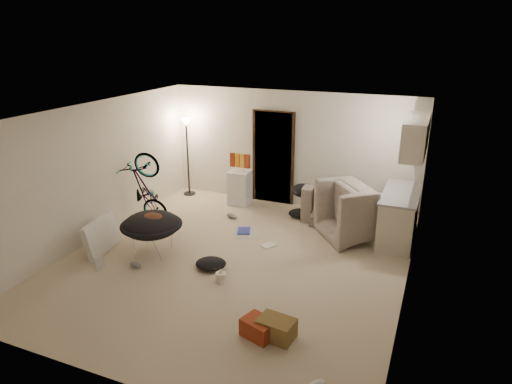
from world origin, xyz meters
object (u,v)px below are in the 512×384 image
at_px(mini_fridge, 240,187).
at_px(drink_case_b, 259,328).
at_px(kitchen_counter, 399,217).
at_px(tv_box, 101,236).
at_px(sofa, 349,209).
at_px(drink_case_a, 276,328).
at_px(floor_lamp, 187,140).
at_px(bicycle, 146,204).
at_px(saucer_chair, 152,230).
at_px(juicer, 221,277).
at_px(armchair, 363,216).

distance_m(mini_fridge, drink_case_b, 4.75).
relative_size(kitchen_counter, mini_fridge, 1.99).
relative_size(tv_box, drink_case_b, 2.19).
bearing_deg(sofa, drink_case_a, 85.05).
bearing_deg(floor_lamp, bicycle, -86.86).
xyz_separation_m(floor_lamp, saucer_chair, (0.98, -2.90, -0.86)).
distance_m(tv_box, juicer, 2.41).
height_order(kitchen_counter, drink_case_a, kitchen_counter).
height_order(kitchen_counter, drink_case_b, kitchen_counter).
distance_m(sofa, mini_fridge, 2.48).
bearing_deg(tv_box, drink_case_b, -28.77).
distance_m(mini_fridge, tv_box, 3.32).
distance_m(armchair, bicycle, 4.24).
height_order(sofa, armchair, armchair).
height_order(floor_lamp, juicer, floor_lamp).
distance_m(floor_lamp, sofa, 3.98).
bearing_deg(mini_fridge, floor_lamp, 172.85).
bearing_deg(drink_case_b, mini_fridge, 136.01).
height_order(tv_box, juicer, tv_box).
bearing_deg(juicer, drink_case_b, -43.61).
relative_size(sofa, armchair, 1.57).
bearing_deg(saucer_chair, tv_box, -163.20).
bearing_deg(tv_box, saucer_chair, 6.37).
relative_size(sofa, drink_case_a, 4.05).
distance_m(bicycle, saucer_chair, 1.40).
xyz_separation_m(sofa, juicer, (-1.34, -3.12, -0.18)).
relative_size(floor_lamp, sofa, 0.98).
distance_m(drink_case_b, juicer, 1.44).
bearing_deg(drink_case_b, juicer, 155.03).
distance_m(kitchen_counter, tv_box, 5.36).
relative_size(armchair, bicycle, 0.77).
relative_size(sofa, bicycle, 1.20).
bearing_deg(armchair, sofa, -4.45).
relative_size(drink_case_b, juicer, 1.79).
height_order(sofa, tv_box, tv_box).
distance_m(armchair, drink_case_a, 3.54).
xyz_separation_m(bicycle, tv_box, (0.00, -1.35, -0.11)).
relative_size(sofa, mini_fridge, 2.44).
xyz_separation_m(armchair, bicycle, (-4.10, -1.08, 0.02)).
relative_size(mini_fridge, drink_case_a, 1.66).
xyz_separation_m(floor_lamp, drink_case_b, (3.54, -4.31, -1.19)).
height_order(kitchen_counter, juicer, kitchen_counter).
distance_m(floor_lamp, armchair, 4.36).
xyz_separation_m(sofa, drink_case_a, (-0.08, -4.05, -0.14)).
distance_m(mini_fridge, juicer, 3.42).
relative_size(floor_lamp, armchair, 1.54).
bearing_deg(drink_case_b, sofa, 104.54).
relative_size(floor_lamp, juicer, 7.88).
distance_m(drink_case_a, drink_case_b, 0.22).
height_order(sofa, drink_case_a, sofa).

